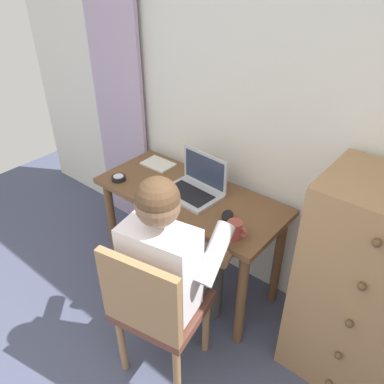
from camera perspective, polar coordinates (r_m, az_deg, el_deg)
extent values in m
cube|color=silver|center=(2.17, 13.97, 11.51)|extent=(4.80, 0.05, 2.50)
cube|color=#B29EBC|center=(2.93, -10.98, 14.81)|extent=(0.50, 0.03, 2.25)
cube|color=brown|center=(2.35, -0.33, -0.53)|extent=(1.19, 0.53, 0.03)
cylinder|color=brown|center=(2.77, -11.70, -4.67)|extent=(0.06, 0.06, 0.69)
cylinder|color=brown|center=(2.23, 7.25, -15.59)|extent=(0.06, 0.06, 0.69)
cylinder|color=brown|center=(2.99, -5.73, -1.01)|extent=(0.06, 0.06, 0.69)
cylinder|color=brown|center=(2.49, 12.54, -9.85)|extent=(0.06, 0.06, 0.69)
cube|color=#9E754C|center=(2.11, 24.55, -13.22)|extent=(0.62, 0.46, 1.17)
sphere|color=brown|center=(2.31, 19.55, -25.12)|extent=(0.04, 0.04, 0.04)
sphere|color=brown|center=(2.12, 20.80, -21.68)|extent=(0.04, 0.04, 0.04)
sphere|color=brown|center=(1.94, 22.21, -17.58)|extent=(0.04, 0.04, 0.04)
sphere|color=brown|center=(1.77, 23.81, -12.67)|extent=(0.04, 0.04, 0.04)
sphere|color=brown|center=(1.63, 25.64, -6.80)|extent=(0.04, 0.04, 0.04)
cube|color=brown|center=(2.07, -4.29, -16.41)|extent=(0.49, 0.47, 0.05)
cube|color=#9E754C|center=(1.80, -7.76, -15.28)|extent=(0.42, 0.12, 0.42)
cylinder|color=#9E754C|center=(2.28, 2.05, -19.10)|extent=(0.04, 0.04, 0.42)
cylinder|color=#9E754C|center=(2.40, -5.52, -15.96)|extent=(0.04, 0.04, 0.42)
cylinder|color=#9E754C|center=(2.12, -2.25, -25.10)|extent=(0.04, 0.04, 0.42)
cylinder|color=#9E754C|center=(2.24, -10.31, -21.23)|extent=(0.04, 0.04, 0.42)
cylinder|color=#4C4C4C|center=(2.13, 1.07, -12.63)|extent=(0.21, 0.42, 0.14)
cylinder|color=#4C4C4C|center=(2.20, -3.17, -11.01)|extent=(0.21, 0.42, 0.14)
cylinder|color=#4C4C4C|center=(2.43, 3.26, -13.65)|extent=(0.11, 0.11, 0.49)
cylinder|color=#4C4C4C|center=(2.49, -0.56, -12.23)|extent=(0.11, 0.11, 0.49)
cube|color=white|center=(1.86, -4.71, -11.15)|extent=(0.39, 0.27, 0.46)
cylinder|color=white|center=(1.81, 3.38, -9.09)|extent=(0.15, 0.31, 0.25)
cylinder|color=white|center=(1.99, -8.17, -4.95)|extent=(0.15, 0.31, 0.25)
cylinder|color=#846047|center=(2.02, 5.76, -7.94)|extent=(0.12, 0.28, 0.11)
cylinder|color=#846047|center=(2.18, -4.91, -4.32)|extent=(0.12, 0.28, 0.11)
sphere|color=#846047|center=(1.64, -5.08, -1.88)|extent=(0.20, 0.20, 0.20)
sphere|color=#513823|center=(1.62, -5.14, -1.01)|extent=(0.20, 0.20, 0.20)
cube|color=#B7BABF|center=(2.32, -0.21, -0.31)|extent=(0.36, 0.26, 0.02)
cube|color=black|center=(2.31, -0.39, -0.19)|extent=(0.30, 0.17, 0.00)
cube|color=#B7BABF|center=(2.34, 1.91, 3.34)|extent=(0.34, 0.04, 0.22)
cube|color=#2D3851|center=(2.33, 1.82, 3.29)|extent=(0.31, 0.02, 0.18)
ellipsoid|color=black|center=(2.14, 5.24, -3.43)|extent=(0.09, 0.12, 0.03)
cylinder|color=black|center=(2.51, -10.80, 2.02)|extent=(0.09, 0.09, 0.03)
cylinder|color=silver|center=(2.50, -10.83, 2.32)|extent=(0.06, 0.06, 0.00)
cube|color=silver|center=(2.66, -5.03, 4.15)|extent=(0.21, 0.15, 0.01)
cylinder|color=#9E3D38|center=(1.99, 6.32, -5.53)|extent=(0.08, 0.08, 0.09)
torus|color=#9E3D38|center=(1.97, 7.58, -6.01)|extent=(0.06, 0.01, 0.06)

